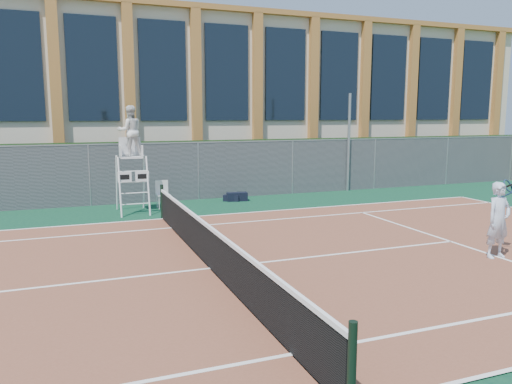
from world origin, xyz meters
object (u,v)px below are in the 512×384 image
object	(u,v)px
umpire_chair	(130,134)
plastic_chair	(162,192)
tennis_player	(499,220)
steel_pole	(349,143)

from	to	relation	value
umpire_chair	plastic_chair	size ratio (longest dim) A/B	3.73
umpire_chair	tennis_player	xyz separation A→B (m)	(7.07, -8.57, -1.73)
umpire_chair	tennis_player	distance (m)	11.24
steel_pole	umpire_chair	xyz separation A→B (m)	(-9.32, -1.65, 0.55)
plastic_chair	tennis_player	xyz separation A→B (m)	(5.98, -9.02, 0.32)
steel_pole	tennis_player	world-z (taller)	steel_pole
plastic_chair	tennis_player	world-z (taller)	tennis_player
steel_pole	umpire_chair	world-z (taller)	steel_pole
steel_pole	tennis_player	size ratio (longest dim) A/B	2.38
plastic_chair	tennis_player	distance (m)	10.82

